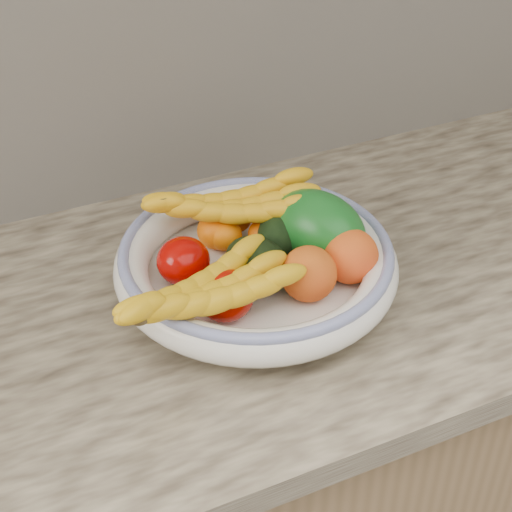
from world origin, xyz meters
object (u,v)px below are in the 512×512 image
object	(u,v)px
banana_bunch_back	(233,209)
green_mango	(318,229)
banana_bunch_front	(206,296)
fruit_bowl	(256,263)

from	to	relation	value
banana_bunch_back	green_mango	bearing A→B (deg)	-23.83
banana_bunch_front	fruit_bowl	bearing A→B (deg)	23.95
fruit_bowl	banana_bunch_front	bearing A→B (deg)	-142.74
banana_bunch_back	banana_bunch_front	xyz separation A→B (m)	(-0.10, -0.16, -0.01)
green_mango	fruit_bowl	bearing A→B (deg)	157.82
fruit_bowl	banana_bunch_front	world-z (taller)	banana_bunch_front
fruit_bowl	green_mango	bearing A→B (deg)	1.86
fruit_bowl	banana_bunch_front	size ratio (longest dim) A/B	1.48
fruit_bowl	banana_bunch_back	world-z (taller)	banana_bunch_back
fruit_bowl	banana_bunch_back	bearing A→B (deg)	89.76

